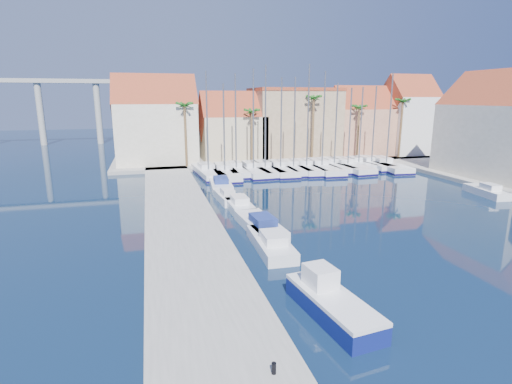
{
  "coord_description": "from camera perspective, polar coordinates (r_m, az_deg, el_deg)",
  "views": [
    {
      "loc": [
        -11.32,
        -17.23,
        10.42
      ],
      "look_at": [
        -3.16,
        13.01,
        3.0
      ],
      "focal_mm": 28.0,
      "sensor_mm": 36.0,
      "label": 1
    }
  ],
  "objects": [
    {
      "name": "sailboat_1",
      "position": [
        54.36,
        -4.59,
        2.84
      ],
      "size": [
        3.32,
        11.44,
        12.2
      ],
      "rotation": [
        0.0,
        0.0,
        -0.03
      ],
      "color": "white",
      "rests_on": "ground"
    },
    {
      "name": "palm_0",
      "position": [
        59.48,
        -10.18,
        11.84
      ],
      "size": [
        2.6,
        2.6,
        10.15
      ],
      "color": "brown",
      "rests_on": "shore_north"
    },
    {
      "name": "motorboat_east_1",
      "position": [
        50.19,
        30.08,
        0.12
      ],
      "size": [
        2.44,
        5.74,
        1.4
      ],
      "rotation": [
        0.0,
        0.0,
        -0.12
      ],
      "color": "white",
      "rests_on": "ground"
    },
    {
      "name": "building_6",
      "position": [
        59.93,
        31.56,
        7.66
      ],
      "size": [
        9.0,
        14.3,
        13.5
      ],
      "color": "beige",
      "rests_on": "shore_east"
    },
    {
      "name": "sailboat_9",
      "position": [
        60.56,
        10.84,
        3.74
      ],
      "size": [
        2.98,
        10.33,
        12.47
      ],
      "rotation": [
        0.0,
        0.0,
        0.03
      ],
      "color": "white",
      "rests_on": "ground"
    },
    {
      "name": "palm_3",
      "position": [
        67.98,
        14.55,
        11.39
      ],
      "size": [
        2.6,
        2.6,
        9.65
      ],
      "color": "brown",
      "rests_on": "shore_north"
    },
    {
      "name": "sailboat_5",
      "position": [
        56.8,
        3.35,
        3.33
      ],
      "size": [
        3.35,
        10.98,
        13.08
      ],
      "rotation": [
        0.0,
        0.0,
        -0.04
      ],
      "color": "white",
      "rests_on": "ground"
    },
    {
      "name": "bollard",
      "position": [
        16.05,
        2.56,
        -23.85
      ],
      "size": [
        0.18,
        0.18,
        0.45
      ],
      "primitive_type": "cylinder",
      "color": "black",
      "rests_on": "quay_west"
    },
    {
      "name": "sailboat_11",
      "position": [
        62.71,
        14.2,
        3.93
      ],
      "size": [
        2.83,
        8.26,
        11.96
      ],
      "rotation": [
        0.0,
        0.0,
        0.08
      ],
      "color": "white",
      "rests_on": "ground"
    },
    {
      "name": "sailboat_10",
      "position": [
        60.77,
        12.63,
        3.66
      ],
      "size": [
        3.83,
        12.02,
        11.79
      ],
      "rotation": [
        0.0,
        0.0,
        0.06
      ],
      "color": "white",
      "rests_on": "ground"
    },
    {
      "name": "building_3",
      "position": [
        73.93,
        14.56,
        9.37
      ],
      "size": [
        10.3,
        8.0,
        12.0
      ],
      "color": "tan",
      "rests_on": "shore_north"
    },
    {
      "name": "sailboat_3",
      "position": [
        55.76,
        -0.54,
        3.19
      ],
      "size": [
        2.96,
        10.47,
        14.16
      ],
      "rotation": [
        0.0,
        0.0,
        0.02
      ],
      "color": "white",
      "rests_on": "ground"
    },
    {
      "name": "palm_4",
      "position": [
        72.22,
        20.25,
        11.84
      ],
      "size": [
        2.6,
        2.6,
        10.65
      ],
      "color": "brown",
      "rests_on": "shore_north"
    },
    {
      "name": "sailboat_0",
      "position": [
        54.91,
        -6.93,
        2.93
      ],
      "size": [
        3.49,
        10.37,
        13.76
      ],
      "rotation": [
        0.0,
        0.0,
        0.08
      ],
      "color": "white",
      "rests_on": "ground"
    },
    {
      "name": "motorboat_west_1",
      "position": [
        32.11,
        0.62,
        -4.65
      ],
      "size": [
        2.76,
        7.28,
        1.4
      ],
      "rotation": [
        0.0,
        0.0,
        0.07
      ],
      "color": "white",
      "rests_on": "ground"
    },
    {
      "name": "motorboat_west_3",
      "position": [
        41.07,
        -4.22,
        -0.67
      ],
      "size": [
        1.96,
        5.27,
        1.4
      ],
      "rotation": [
        0.0,
        0.0,
        0.06
      ],
      "color": "white",
      "rests_on": "ground"
    },
    {
      "name": "motorboat_west_2",
      "position": [
        38.19,
        -2.53,
        -1.73
      ],
      "size": [
        2.02,
        6.27,
        1.4
      ],
      "rotation": [
        0.0,
        0.0,
        0.0
      ],
      "color": "white",
      "rests_on": "ground"
    },
    {
      "name": "motorboat_west_0",
      "position": [
        28.23,
        2.15,
        -7.23
      ],
      "size": [
        2.33,
        6.64,
        1.4
      ],
      "rotation": [
        0.0,
        0.0,
        -0.03
      ],
      "color": "white",
      "rests_on": "ground"
    },
    {
      "name": "sailboat_13",
      "position": [
        63.31,
        17.81,
        3.74
      ],
      "size": [
        4.19,
        12.23,
        13.87
      ],
      "rotation": [
        0.0,
        0.0,
        -0.09
      ],
      "color": "white",
      "rests_on": "ground"
    },
    {
      "name": "building_2",
      "position": [
        69.74,
        5.42,
        9.85
      ],
      "size": [
        14.2,
        10.2,
        11.5
      ],
      "color": "#9B7F5F",
      "rests_on": "shore_north"
    },
    {
      "name": "sailboat_12",
      "position": [
        63.62,
        15.87,
        3.92
      ],
      "size": [
        3.14,
        10.08,
        12.06
      ],
      "rotation": [
        0.0,
        0.0,
        0.05
      ],
      "color": "white",
      "rests_on": "ground"
    },
    {
      "name": "building_4",
      "position": [
        77.87,
        20.84,
        9.94
      ],
      "size": [
        8.3,
        8.0,
        14.0
      ],
      "color": "white",
      "rests_on": "shore_north"
    },
    {
      "name": "sailboat_2",
      "position": [
        55.88,
        -2.93,
        3.2
      ],
      "size": [
        2.83,
        9.41,
        13.52
      ],
      "rotation": [
        0.0,
        0.0,
        -0.04
      ],
      "color": "white",
      "rests_on": "ground"
    },
    {
      "name": "palm_1",
      "position": [
        61.22,
        -0.61,
        11.19
      ],
      "size": [
        2.6,
        2.6,
        9.15
      ],
      "color": "brown",
      "rests_on": "shore_north"
    },
    {
      "name": "building_0",
      "position": [
        64.36,
        -14.09,
        9.47
      ],
      "size": [
        12.3,
        9.0,
        13.5
      ],
      "color": "beige",
      "rests_on": "shore_north"
    },
    {
      "name": "ground",
      "position": [
        23.1,
        16.7,
        -14.1
      ],
      "size": [
        260.0,
        260.0,
        0.0
      ],
      "primitive_type": "plane",
      "color": "#081D31",
      "rests_on": "ground"
    },
    {
      "name": "sailboat_7",
      "position": [
        58.23,
        7.02,
        3.52
      ],
      "size": [
        3.35,
        10.91,
        14.85
      ],
      "rotation": [
        0.0,
        0.0,
        -0.05
      ],
      "color": "white",
      "rests_on": "ground"
    },
    {
      "name": "palm_2",
      "position": [
        64.41,
        8.25,
        12.84
      ],
      "size": [
        2.6,
        2.6,
        11.15
      ],
      "color": "brown",
      "rests_on": "shore_north"
    },
    {
      "name": "quay_west",
      "position": [
        32.45,
        -10.28,
        -5.16
      ],
      "size": [
        6.0,
        77.0,
        0.5
      ],
      "primitive_type": "cube",
      "color": "gray",
      "rests_on": "ground"
    },
    {
      "name": "sailboat_4",
      "position": [
        56.46,
        1.09,
        3.31
      ],
      "size": [
        3.61,
        10.87,
        14.67
      ],
      "rotation": [
        0.0,
        0.0,
        0.07
      ],
      "color": "white",
      "rests_on": "ground"
    },
    {
      "name": "fishing_boat",
      "position": [
        20.55,
        10.63,
        -15.14
      ],
      "size": [
        2.77,
        6.27,
        2.12
      ],
      "rotation": [
        0.0,
        0.0,
        0.13
      ],
      "color": "navy",
      "rests_on": "ground"
    },
    {
      "name": "viaduct",
      "position": [
        103.04,
        -31.4,
        11.34
      ],
      "size": [
        48.0,
        2.2,
        14.45
      ],
      "color": "#9E9E99",
      "rests_on": "ground"
    },
    {
      "name": "sailboat_6",
      "position": [
        57.63,
        5.17,
        3.46
      ],
      "size": [
        2.74,
        10.13,
        13.17
      ],
      "rotation": [
        0.0,
        0.0,
        -0.01
      ],
      "color": "white",
      "rests_on": "ground"
    },
    {
      "name": "motorboat_west_4",
      "position": [
        47.38,
        -5.09,
        1.2
      ],
      "size": [
        2.96,
        7.47,
        1.4
      ],
      "rotation": [
        0.0,
        0.0,
        -0.09
      ],
      "color": "white",
      "rests_on": "ground"
    },
    {
      "name": "sailboat_8",
      "position": [
        58.95,
        9.14,
        3.55
      ],
      "size": [
        3.67,
        12.08,
        13.96
      ],
      "rotation": [
        0.0,
        0.0,
        -0.04
      ],
      "color": "white",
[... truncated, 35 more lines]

